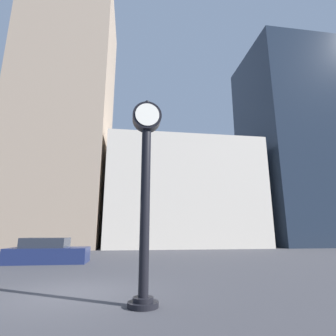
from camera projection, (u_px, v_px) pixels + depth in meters
The scene contains 6 objects.
ground_plane at pixel (68, 294), 7.37m from camera, with size 200.00×200.00×0.00m, color #38383D.
building_tall_tower at pixel (66, 116), 33.32m from camera, with size 10.69×12.00×32.21m.
building_storefront_row at pixel (180, 196), 33.00m from camera, with size 17.67×12.00×12.26m.
building_glass_modern at pixel (287, 144), 36.97m from camera, with size 10.24×12.00×27.65m.
street_clock at pixel (146, 181), 6.80m from camera, with size 0.79×0.73×5.29m.
car_navy at pixel (48, 252), 14.76m from camera, with size 4.30×1.96×1.38m.
Camera 1 is at (1.65, -8.33, 1.71)m, focal length 28.00 mm.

